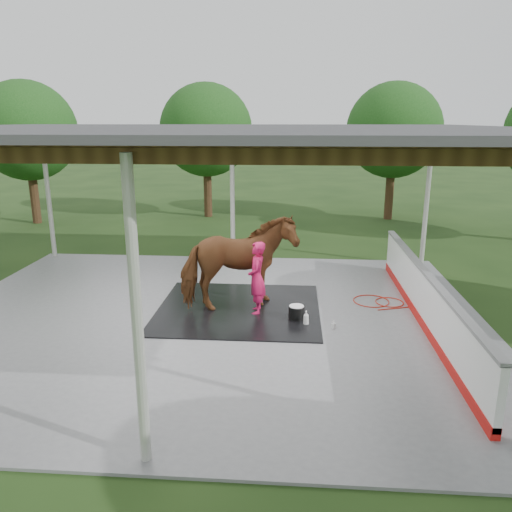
# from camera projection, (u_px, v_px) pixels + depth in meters

# --- Properties ---
(ground) EXTENTS (100.00, 100.00, 0.00)m
(ground) POSITION_uv_depth(u_px,v_px,m) (208.00, 320.00, 10.91)
(ground) COLOR #1E3814
(concrete_slab) EXTENTS (12.00, 10.00, 0.05)m
(concrete_slab) POSITION_uv_depth(u_px,v_px,m) (208.00, 319.00, 10.91)
(concrete_slab) COLOR slate
(concrete_slab) RESTS_ON ground
(pavilion_structure) EXTENTS (12.60, 10.60, 4.05)m
(pavilion_structure) POSITION_uv_depth(u_px,v_px,m) (203.00, 134.00, 9.86)
(pavilion_structure) COLOR beige
(pavilion_structure) RESTS_ON ground
(dasher_board) EXTENTS (0.16, 8.00, 1.15)m
(dasher_board) POSITION_uv_depth(u_px,v_px,m) (425.00, 300.00, 10.43)
(dasher_board) COLOR red
(dasher_board) RESTS_ON concrete_slab
(tree_belt) EXTENTS (28.00, 28.00, 5.80)m
(tree_belt) POSITION_uv_depth(u_px,v_px,m) (224.00, 141.00, 10.75)
(tree_belt) COLOR #382314
(tree_belt) RESTS_ON ground
(rubber_mat) EXTENTS (3.66, 3.43, 0.03)m
(rubber_mat) POSITION_uv_depth(u_px,v_px,m) (239.00, 308.00, 11.41)
(rubber_mat) COLOR black
(rubber_mat) RESTS_ON concrete_slab
(horse) EXTENTS (2.77, 2.02, 2.13)m
(horse) POSITION_uv_depth(u_px,v_px,m) (238.00, 263.00, 11.13)
(horse) COLOR brown
(horse) RESTS_ON rubber_mat
(handler) EXTENTS (0.43, 0.62, 1.63)m
(handler) POSITION_uv_depth(u_px,v_px,m) (257.00, 278.00, 10.99)
(handler) COLOR #D11651
(handler) RESTS_ON concrete_slab
(wash_bucket) EXTENTS (0.34, 0.34, 0.32)m
(wash_bucket) POSITION_uv_depth(u_px,v_px,m) (296.00, 312.00, 10.77)
(wash_bucket) COLOR black
(wash_bucket) RESTS_ON concrete_slab
(soap_bottle_a) EXTENTS (0.13, 0.13, 0.32)m
(soap_bottle_a) POSITION_uv_depth(u_px,v_px,m) (306.00, 318.00, 10.49)
(soap_bottle_a) COLOR silver
(soap_bottle_a) RESTS_ON concrete_slab
(soap_bottle_b) EXTENTS (0.11, 0.11, 0.17)m
(soap_bottle_b) POSITION_uv_depth(u_px,v_px,m) (334.00, 325.00, 10.33)
(soap_bottle_b) COLOR #338CD8
(soap_bottle_b) RESTS_ON concrete_slab
(hose_coil) EXTENTS (1.66, 1.02, 0.02)m
(hose_coil) POSITION_uv_depth(u_px,v_px,m) (379.00, 302.00, 11.84)
(hose_coil) COLOR #AD1C0C
(hose_coil) RESTS_ON concrete_slab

